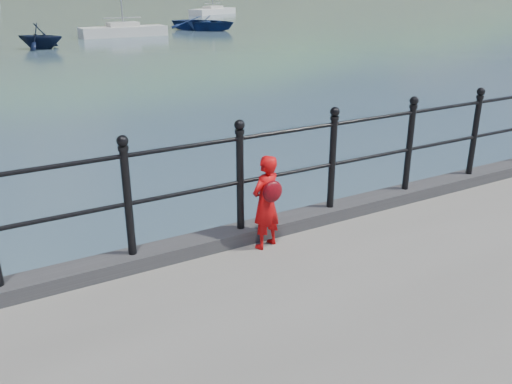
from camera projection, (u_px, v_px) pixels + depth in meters
ground at (189, 326)px, 6.11m from camera, size 600.00×600.00×0.00m
kerb at (190, 246)px, 5.60m from camera, size 60.00×0.30×0.15m
railing at (186, 178)px, 5.33m from camera, size 18.11×0.11×1.20m
far_shore at (49, 50)px, 225.83m from camera, size 830.00×200.00×156.00m
child at (266, 202)px, 5.58m from camera, size 0.43×0.36×1.01m
launch_blue at (205, 23)px, 44.21m from camera, size 6.29×6.89×1.17m
launch_navy at (40, 36)px, 31.53m from camera, size 3.67×3.63×1.47m
sailboat_near at (124, 32)px, 39.03m from camera, size 6.17×1.80×8.46m
sailboat_far at (213, 12)px, 66.60m from camera, size 7.32×5.36×10.30m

